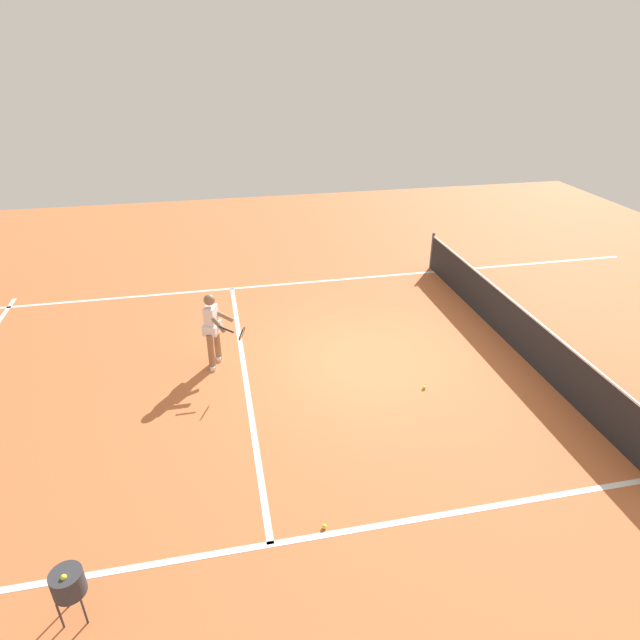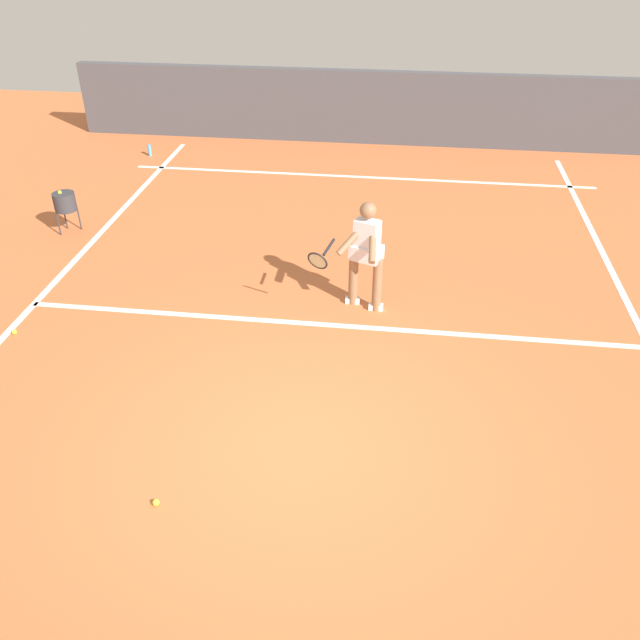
{
  "view_description": "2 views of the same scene",
  "coord_description": "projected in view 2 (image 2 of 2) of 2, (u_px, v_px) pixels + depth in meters",
  "views": [
    {
      "loc": [
        8.98,
        -2.67,
        5.83
      ],
      "look_at": [
        -0.49,
        -0.7,
        0.76
      ],
      "focal_mm": 30.03,
      "sensor_mm": 36.0,
      "label": 1
    },
    {
      "loc": [
        -0.86,
        4.99,
        4.89
      ],
      "look_at": [
        -0.06,
        -1.18,
        0.82
      ],
      "focal_mm": 37.16,
      "sensor_mm": 36.0,
      "label": 2
    }
  ],
  "objects": [
    {
      "name": "court_back_wall",
      "position": [
        368.0,
        107.0,
        14.76
      ],
      "size": [
        13.27,
        0.24,
        1.58
      ],
      "primitive_type": "cube",
      "color": "#47474C",
      "rests_on": "ground"
    },
    {
      "name": "tennis_player",
      "position": [
        365.0,
        253.0,
        8.76
      ],
      "size": [
        1.0,
        0.86,
        1.55
      ],
      "color": "#8C6647",
      "rests_on": "ground"
    },
    {
      "name": "ball_hopper",
      "position": [
        65.0,
        202.0,
        10.93
      ],
      "size": [
        0.36,
        0.36,
        0.74
      ],
      "color": "#333338",
      "rests_on": "ground"
    },
    {
      "name": "tennis_ball_mid",
      "position": [
        156.0,
        503.0,
        6.24
      ],
      "size": [
        0.07,
        0.07,
        0.07
      ],
      "primitive_type": "sphere",
      "color": "#D1E533",
      "rests_on": "ground"
    },
    {
      "name": "service_line_marking",
      "position": [
        326.0,
        325.0,
        8.84
      ],
      "size": [
        8.27,
        0.1,
        0.01
      ],
      "primitive_type": "cube",
      "color": "white",
      "rests_on": "ground"
    },
    {
      "name": "baseline_marking",
      "position": [
        359.0,
        177.0,
        13.37
      ],
      "size": [
        9.27,
        0.1,
        0.01
      ],
      "primitive_type": "cube",
      "color": "white",
      "rests_on": "ground"
    },
    {
      "name": "ground_plane",
      "position": [
        300.0,
        447.0,
        6.91
      ],
      "size": [
        26.72,
        26.72,
        0.0
      ],
      "primitive_type": "plane",
      "color": "#C66638"
    },
    {
      "name": "tennis_ball_near",
      "position": [
        14.0,
        332.0,
        8.64
      ],
      "size": [
        0.07,
        0.07,
        0.07
      ],
      "primitive_type": "sphere",
      "color": "#D1E533",
      "rests_on": "ground"
    },
    {
      "name": "water_bottle",
      "position": [
        150.0,
        150.0,
        14.37
      ],
      "size": [
        0.07,
        0.07,
        0.24
      ],
      "primitive_type": "cylinder",
      "color": "#4C9EE5",
      "rests_on": "ground"
    }
  ]
}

